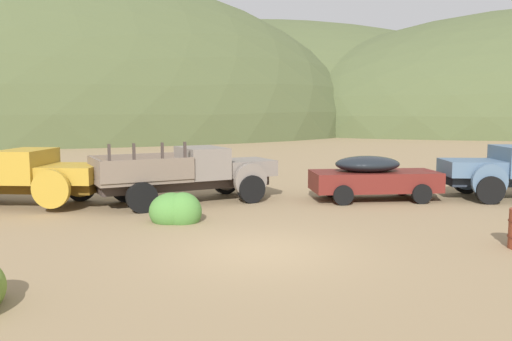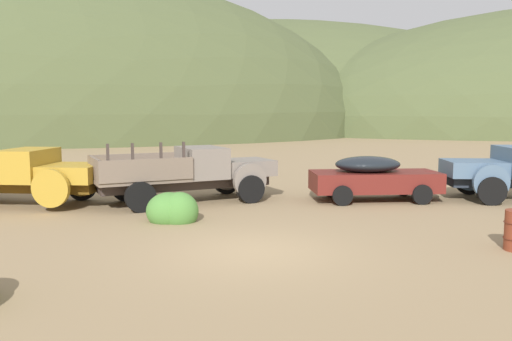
# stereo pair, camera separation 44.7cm
# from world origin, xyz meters

# --- Properties ---
(ground_plane) EXTENTS (300.00, 300.00, 0.00)m
(ground_plane) POSITION_xyz_m (0.00, 0.00, 0.00)
(ground_plane) COLOR #937A56
(hill_far_left) EXTENTS (91.40, 56.65, 41.58)m
(hill_far_left) POSITION_xyz_m (-21.22, 60.52, 0.00)
(hill_far_left) COLOR #4C5633
(hill_far_left) RESTS_ON ground
(hill_distant) EXTENTS (103.18, 59.75, 35.27)m
(hill_distant) POSITION_xyz_m (16.89, 77.46, 0.00)
(hill_distant) COLOR #4C5633
(hill_distant) RESTS_ON ground
(truck_mustard) EXTENTS (6.30, 3.64, 2.16)m
(truck_mustard) POSITION_xyz_m (-6.64, 6.88, 1.02)
(truck_mustard) COLOR #593D12
(truck_mustard) RESTS_ON ground
(truck_primer_gray) EXTENTS (6.51, 3.83, 2.16)m
(truck_primer_gray) POSITION_xyz_m (-0.89, 6.77, 1.00)
(truck_primer_gray) COLOR #3D322D
(truck_primer_gray) RESTS_ON ground
(car_oxblood) EXTENTS (4.77, 2.26, 1.57)m
(car_oxblood) POSITION_xyz_m (5.35, 5.97, 0.82)
(car_oxblood) COLOR maroon
(car_oxblood) RESTS_ON ground
(bush_near_barrel) EXTENTS (1.49, 1.23, 1.11)m
(bush_near_barrel) POSITION_xyz_m (-1.75, 3.53, 0.29)
(bush_near_barrel) COLOR #4C8438
(bush_near_barrel) RESTS_ON ground
(bush_front_right) EXTENTS (0.98, 0.69, 0.66)m
(bush_front_right) POSITION_xyz_m (5.57, 8.56, 0.17)
(bush_front_right) COLOR olive
(bush_front_right) RESTS_ON ground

